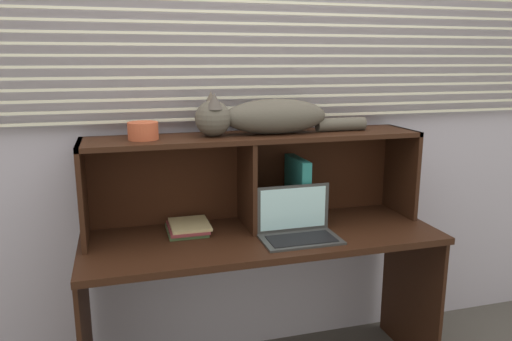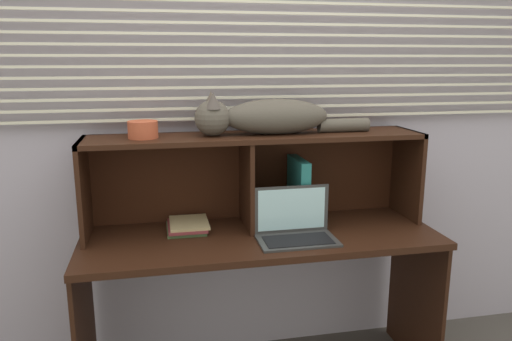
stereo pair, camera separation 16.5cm
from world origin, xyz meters
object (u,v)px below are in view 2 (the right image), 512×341
small_basket (143,130)px  binder_upright (298,191)px  laptop (295,228)px  cat (265,117)px  book_stack (187,226)px

small_basket → binder_upright: bearing=0.0°
laptop → cat: bearing=114.6°
binder_upright → laptop: bearing=-109.6°
laptop → small_basket: (-0.63, 0.20, 0.42)m
laptop → small_basket: bearing=162.2°
book_stack → binder_upright: bearing=0.2°
book_stack → laptop: bearing=-23.8°
cat → binder_upright: bearing=-0.0°
book_stack → small_basket: small_basket is taller
cat → small_basket: size_ratio=6.33×
cat → small_basket: (-0.54, -0.00, -0.04)m
binder_upright → book_stack: binder_upright is taller
laptop → small_basket: small_basket is taller
binder_upright → book_stack: bearing=-179.8°
cat → binder_upright: size_ratio=2.60×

